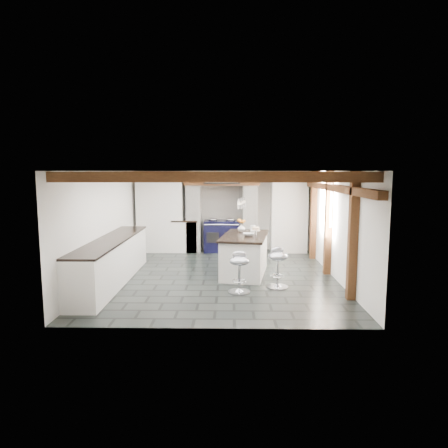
{
  "coord_description": "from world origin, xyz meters",
  "views": [
    {
      "loc": [
        0.25,
        -8.61,
        2.3
      ],
      "look_at": [
        0.1,
        0.4,
        1.1
      ],
      "focal_mm": 32.0,
      "sensor_mm": 36.0,
      "label": 1
    }
  ],
  "objects_px": {
    "kitchen_island": "(245,254)",
    "range_cooker": "(222,235)",
    "bar_stool_near": "(277,263)",
    "bar_stool_far": "(239,267)"
  },
  "relations": [
    {
      "from": "kitchen_island",
      "to": "bar_stool_far",
      "type": "relative_size",
      "value": 2.44
    },
    {
      "from": "kitchen_island",
      "to": "range_cooker",
      "type": "bearing_deg",
      "value": 112.12
    },
    {
      "from": "bar_stool_near",
      "to": "bar_stool_far",
      "type": "relative_size",
      "value": 1.03
    },
    {
      "from": "range_cooker",
      "to": "bar_stool_near",
      "type": "relative_size",
      "value": 1.23
    },
    {
      "from": "range_cooker",
      "to": "kitchen_island",
      "type": "xyz_separation_m",
      "value": [
        0.57,
        -2.52,
        -0.01
      ]
    },
    {
      "from": "bar_stool_near",
      "to": "bar_stool_far",
      "type": "height_order",
      "value": "bar_stool_near"
    },
    {
      "from": "bar_stool_far",
      "to": "range_cooker",
      "type": "bearing_deg",
      "value": 100.47
    },
    {
      "from": "bar_stool_near",
      "to": "kitchen_island",
      "type": "bearing_deg",
      "value": 97.41
    },
    {
      "from": "bar_stool_near",
      "to": "bar_stool_far",
      "type": "xyz_separation_m",
      "value": [
        -0.76,
        -0.34,
        -0.01
      ]
    },
    {
      "from": "kitchen_island",
      "to": "bar_stool_far",
      "type": "distance_m",
      "value": 1.4
    }
  ]
}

